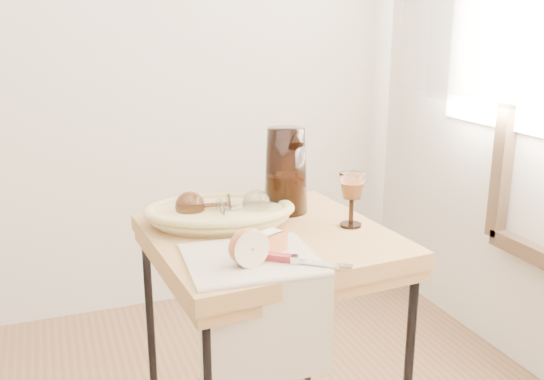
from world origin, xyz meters
name	(u,v)px	position (x,y,z in m)	size (l,w,h in m)	color
side_table	(269,360)	(0.68, 0.54, 0.38)	(0.60, 0.60, 0.76)	olive
tea_towel	(251,259)	(0.57, 0.38, 0.76)	(0.30, 0.27, 0.01)	beige
bread_basket	(220,215)	(0.58, 0.65, 0.79)	(0.36, 0.25, 0.05)	tan
goblet_lying_a	(207,205)	(0.54, 0.67, 0.81)	(0.13, 0.08, 0.08)	#54311E
goblet_lying_b	(241,206)	(0.63, 0.63, 0.81)	(0.13, 0.08, 0.08)	white
pitcher	(286,170)	(0.79, 0.69, 0.88)	(0.17, 0.25, 0.28)	black
wine_goblet	(352,200)	(0.90, 0.51, 0.84)	(0.07, 0.07, 0.15)	white
apple_half	(247,246)	(0.55, 0.34, 0.81)	(0.09, 0.05, 0.09)	red
apple_wedge	(268,243)	(0.62, 0.39, 0.79)	(0.07, 0.04, 0.05)	#F7E1BE
table_knife	(298,259)	(0.66, 0.31, 0.78)	(0.22, 0.02, 0.02)	silver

